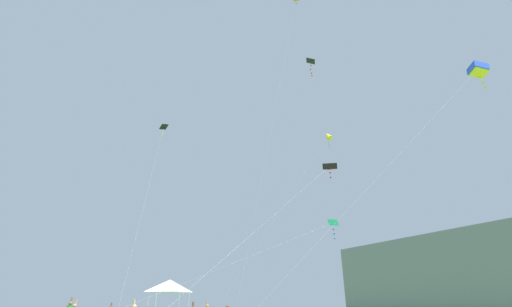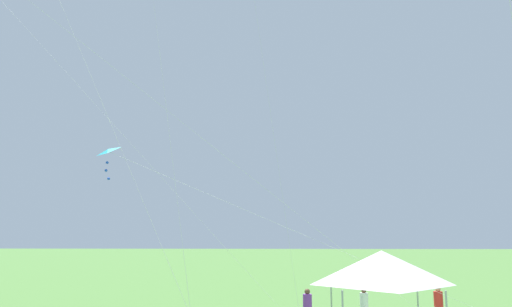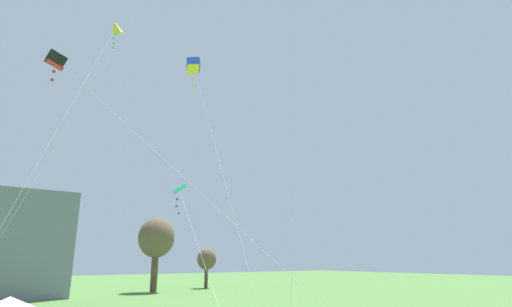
{
  "view_description": "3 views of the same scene",
  "coord_description": "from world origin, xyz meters",
  "views": [
    {
      "loc": [
        22.76,
        -4.79,
        1.62
      ],
      "look_at": [
        0.67,
        7.39,
        12.76
      ],
      "focal_mm": 24.0,
      "sensor_mm": 36.0,
      "label": 1
    },
    {
      "loc": [
        -19.49,
        5.99,
        3.85
      ],
      "look_at": [
        -0.54,
        6.72,
        6.9
      ],
      "focal_mm": 35.0,
      "sensor_mm": 36.0,
      "label": 2
    },
    {
      "loc": [
        -6.57,
        -5.11,
        4.0
      ],
      "look_at": [
        3.15,
        8.02,
        8.36
      ],
      "focal_mm": 28.0,
      "sensor_mm": 36.0,
      "label": 3
    }
  ],
  "objects": [
    {
      "name": "kite_cyan_delta_6",
      "position": [
        2.19,
        13.3,
        7.39
      ],
      "size": [
        6.67,
        17.75,
        7.84
      ],
      "color": "silver",
      "rests_on": "ground"
    },
    {
      "name": "tree_far_left",
      "position": [
        23.93,
        48.36,
        4.03
      ],
      "size": [
        2.81,
        2.81,
        5.68
      ],
      "color": "brown",
      "rests_on": "ground"
    },
    {
      "name": "kite_black_box_4",
      "position": [
        -3.42,
        18.73,
        15.22
      ],
      "size": [
        6.63,
        20.26,
        15.87
      ],
      "color": "silver",
      "rests_on": "ground"
    },
    {
      "name": "kite_blue_box_5",
      "position": [
        9.56,
        26.96,
        22.31
      ],
      "size": [
        8.43,
        22.88,
        23.04
      ],
      "color": "silver",
      "rests_on": "ground"
    },
    {
      "name": "tree_far_centre",
      "position": [
        14.79,
        45.8,
        6.7
      ],
      "size": [
        4.67,
        4.67,
        9.43
      ],
      "color": "brown",
      "rests_on": "ground"
    },
    {
      "name": "kite_yellow_diamond_3",
      "position": [
        -0.84,
        16.52,
        17.21
      ],
      "size": [
        7.1,
        9.95,
        17.79
      ],
      "color": "silver",
      "rests_on": "ground"
    }
  ]
}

